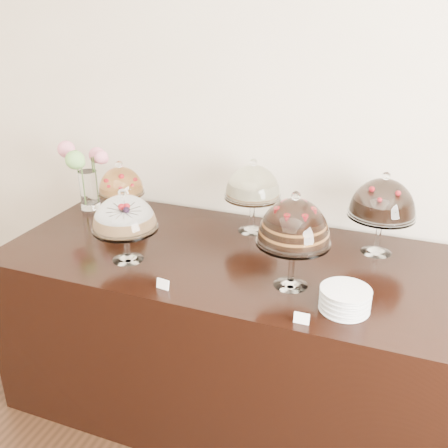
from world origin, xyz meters
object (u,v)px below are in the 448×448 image
(display_counter, at_px, (227,330))
(cake_stand_choco_layer, at_px, (294,225))
(cake_stand_dark_choco, at_px, (383,201))
(plate_stack, at_px, (345,300))
(cake_stand_cheesecake, at_px, (253,185))
(flower_vase, at_px, (85,170))
(cake_stand_sugar_sponge, at_px, (124,216))
(cake_stand_fruit_tart, at_px, (121,183))

(display_counter, xyz_separation_m, cake_stand_choco_layer, (0.36, -0.18, 0.73))
(cake_stand_dark_choco, xyz_separation_m, plate_stack, (-0.07, -0.58, -0.22))
(cake_stand_choco_layer, height_order, cake_stand_cheesecake, cake_stand_choco_layer)
(flower_vase, xyz_separation_m, plate_stack, (1.59, -0.56, -0.19))
(cake_stand_sugar_sponge, distance_m, cake_stand_cheesecake, 0.70)
(cake_stand_sugar_sponge, bearing_deg, plate_stack, -3.98)
(plate_stack, bearing_deg, cake_stand_choco_layer, 154.86)
(cake_stand_sugar_sponge, relative_size, cake_stand_dark_choco, 0.87)
(cake_stand_sugar_sponge, bearing_deg, cake_stand_cheesecake, 49.63)
(cake_stand_sugar_sponge, distance_m, flower_vase, 0.75)
(display_counter, relative_size, plate_stack, 11.27)
(cake_stand_sugar_sponge, height_order, plate_stack, cake_stand_sugar_sponge)
(cake_stand_fruit_tart, bearing_deg, cake_stand_choco_layer, -20.18)
(display_counter, height_order, cake_stand_dark_choco, cake_stand_dark_choco)
(cake_stand_cheesecake, bearing_deg, display_counter, -94.49)
(cake_stand_dark_choco, relative_size, flower_vase, 1.03)
(display_counter, bearing_deg, cake_stand_dark_choco, 22.65)
(cake_stand_choco_layer, xyz_separation_m, plate_stack, (0.25, -0.12, -0.24))
(cake_stand_fruit_tart, height_order, flower_vase, flower_vase)
(plate_stack, bearing_deg, display_counter, 154.06)
(cake_stand_dark_choco, relative_size, plate_stack, 2.11)
(cake_stand_fruit_tart, bearing_deg, plate_stack, -21.13)
(cake_stand_sugar_sponge, height_order, cake_stand_cheesecake, cake_stand_cheesecake)
(flower_vase, relative_size, plate_stack, 2.05)
(cake_stand_choco_layer, distance_m, cake_stand_dark_choco, 0.56)
(cake_stand_fruit_tart, bearing_deg, display_counter, -16.82)
(cake_stand_choco_layer, bearing_deg, plate_stack, -25.14)
(plate_stack, bearing_deg, cake_stand_sugar_sponge, 176.02)
(cake_stand_dark_choco, bearing_deg, display_counter, -157.35)
(cake_stand_sugar_sponge, distance_m, cake_stand_dark_choco, 1.21)
(cake_stand_fruit_tart, height_order, plate_stack, cake_stand_fruit_tart)
(display_counter, distance_m, cake_stand_sugar_sponge, 0.83)
(cake_stand_sugar_sponge, xyz_separation_m, cake_stand_dark_choco, (1.10, 0.50, 0.04))
(cake_stand_choco_layer, relative_size, cake_stand_cheesecake, 1.08)
(cake_stand_choco_layer, xyz_separation_m, cake_stand_cheesecake, (-0.33, 0.49, -0.02))
(cake_stand_sugar_sponge, xyz_separation_m, cake_stand_cheesecake, (0.45, 0.53, 0.04))
(cake_stand_choco_layer, relative_size, cake_stand_dark_choco, 1.05)
(cake_stand_choco_layer, distance_m, flower_vase, 1.42)
(cake_stand_fruit_tart, distance_m, flower_vase, 0.28)
(cake_stand_dark_choco, height_order, plate_stack, cake_stand_dark_choco)
(cake_stand_choco_layer, height_order, plate_stack, cake_stand_choco_layer)
(display_counter, distance_m, cake_stand_cheesecake, 0.77)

